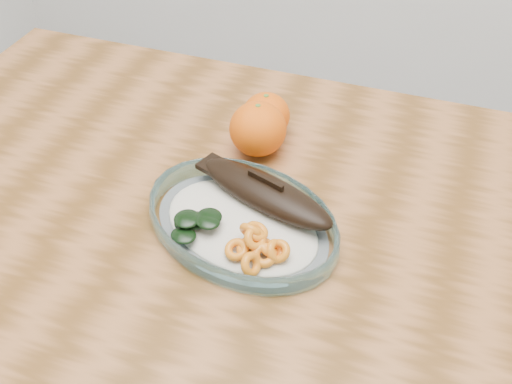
{
  "coord_description": "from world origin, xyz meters",
  "views": [
    {
      "loc": [
        0.26,
        -0.63,
        1.38
      ],
      "look_at": [
        0.03,
        0.03,
        0.77
      ],
      "focal_mm": 45.0,
      "sensor_mm": 36.0,
      "label": 1
    }
  ],
  "objects_px": {
    "plated_meal": "(243,219)",
    "orange_right": "(266,115)",
    "orange_left": "(258,129)",
    "dining_table": "(231,257)"
  },
  "relations": [
    {
      "from": "orange_left",
      "to": "plated_meal",
      "type": "bearing_deg",
      "value": -77.5
    },
    {
      "from": "dining_table",
      "to": "orange_left",
      "type": "distance_m",
      "value": 0.2
    },
    {
      "from": "plated_meal",
      "to": "orange_left",
      "type": "bearing_deg",
      "value": 122.41
    },
    {
      "from": "plated_meal",
      "to": "orange_left",
      "type": "relative_size",
      "value": 7.44
    },
    {
      "from": "plated_meal",
      "to": "orange_right",
      "type": "height_order",
      "value": "orange_right"
    },
    {
      "from": "plated_meal",
      "to": "orange_right",
      "type": "distance_m",
      "value": 0.23
    },
    {
      "from": "plated_meal",
      "to": "orange_left",
      "type": "height_order",
      "value": "orange_left"
    },
    {
      "from": "dining_table",
      "to": "plated_meal",
      "type": "bearing_deg",
      "value": -42.77
    },
    {
      "from": "orange_left",
      "to": "orange_right",
      "type": "relative_size",
      "value": 1.15
    },
    {
      "from": "dining_table",
      "to": "orange_right",
      "type": "bearing_deg",
      "value": 92.97
    }
  ]
}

